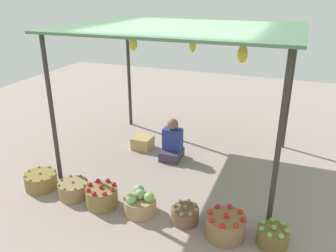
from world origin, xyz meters
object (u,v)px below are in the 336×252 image
Objects in this scene: basket_red_apples at (102,196)px; basket_limes at (41,181)px; basket_potatoes at (185,215)px; wooden_crate_near_vendor at (143,143)px; basket_green_apples at (273,236)px; basket_green_chilies at (74,189)px; vendor_person at (172,143)px; basket_red_tomatoes at (226,226)px; basket_cabbages at (140,203)px.

basket_limes is at bearing 176.55° from basket_red_apples.
wooden_crate_near_vendor is (-1.51, 1.88, 0.01)m from basket_potatoes.
basket_limes is at bearing 179.74° from basket_green_apples.
basket_green_chilies reaches higher than basket_potatoes.
basket_potatoes is (0.82, -1.69, -0.19)m from vendor_person.
basket_green_apples is at bearing 6.34° from basket_red_tomatoes.
basket_red_tomatoes is (1.82, -0.01, -0.00)m from basket_red_apples.
basket_cabbages is at bearing 4.86° from basket_red_apples.
basket_limes is 2.09m from wooden_crate_near_vendor.
basket_green_chilies is at bearing -118.91° from vendor_person.
basket_green_chilies is at bearing -179.91° from basket_green_apples.
basket_potatoes is 1.04× the size of wooden_crate_near_vendor.
vendor_person reaches higher than basket_limes.
basket_green_chilies is 1.77m from basket_potatoes.
wooden_crate_near_vendor is at bearing 64.88° from basket_limes.
basket_potatoes is 0.98× the size of basket_green_apples.
basket_red_apples is 0.99× the size of basket_cabbages.
wooden_crate_near_vendor is at bearing 128.80° from basket_potatoes.
basket_red_apples is at bearing -178.71° from basket_green_apples.
basket_green_apples is 3.27m from wooden_crate_near_vendor.
basket_red_tomatoes is at bearing -9.47° from basket_potatoes.
basket_cabbages is 1.81m from basket_green_apples.
wooden_crate_near_vendor is (-2.08, 1.97, -0.03)m from basket_red_tomatoes.
basket_cabbages reaches higher than basket_limes.
basket_limes is 1.35× the size of wooden_crate_near_vendor.
vendor_person is at bearing 115.79° from basket_potatoes.
basket_limes is 0.99× the size of basket_red_tomatoes.
vendor_person is 1.74m from basket_cabbages.
basket_green_chilies is 0.53m from basket_red_apples.
vendor_person is 1.71× the size of basket_red_apples.
basket_potatoes is 0.58m from basket_red_tomatoes.
basket_limes is at bearing -132.85° from vendor_person.
basket_cabbages reaches higher than basket_green_apples.
basket_red_tomatoes is 2.87m from wooden_crate_near_vendor.
basket_green_apples is (1.81, 0.00, -0.03)m from basket_cabbages.
vendor_person is at bearing 127.93° from basket_red_tomatoes.
basket_limes is 1.30× the size of basket_potatoes.
vendor_person is at bearing 61.09° from basket_green_chilies.
basket_potatoes is at bearing 3.95° from basket_red_apples.
vendor_person reaches higher than basket_cabbages.
vendor_person is 0.74m from wooden_crate_near_vendor.
basket_potatoes is at bearing -51.20° from wooden_crate_near_vendor.
basket_potatoes is 0.76× the size of basket_red_tomatoes.
basket_limes is 2.40m from basket_potatoes.
basket_red_apples reaches higher than basket_potatoes.
basket_red_apples is at bearing -82.22° from wooden_crate_near_vendor.
basket_green_apples is at bearing 0.13° from basket_cabbages.
basket_green_chilies is 1.19× the size of basket_potatoes.
basket_green_chilies is at bearing 174.67° from basket_red_apples.
basket_green_apples is 1.06× the size of wooden_crate_near_vendor.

